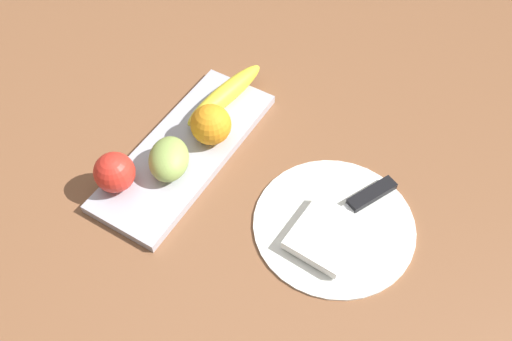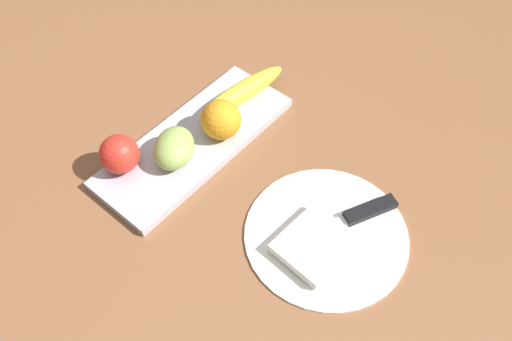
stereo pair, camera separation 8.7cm
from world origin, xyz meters
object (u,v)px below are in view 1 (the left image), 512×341
Objects in this scene: knife at (365,199)px; banana at (225,95)px; orange_near_apple at (211,125)px; grape_bunch at (169,159)px; apple at (115,172)px; fruit_tray at (185,150)px; folded_napkin at (326,235)px; dinner_plate at (334,224)px.

banana is at bearing -76.29° from knife.
orange_near_apple is 0.81× the size of grape_bunch.
apple reaches higher than knife.
fruit_tray is 0.29m from folded_napkin.
orange_near_apple is at bearing 154.98° from apple.
knife is at bearing 117.30° from apple.
grape_bunch is 0.34× the size of dinner_plate.
orange_near_apple is 0.27m from dinner_plate.
grape_bunch is (0.09, -0.02, -0.01)m from orange_near_apple.
fruit_tray is 0.32m from knife.
apple is 0.39× the size of knife.
fruit_tray is 0.13m from banana.
apple is 0.26× the size of dinner_plate.
orange_near_apple is 0.27m from folded_napkin.
banana is 0.33m from folded_napkin.
apple is 0.61× the size of folded_napkin.
dinner_plate is 2.38× the size of folded_napkin.
apple is 0.36m from dinner_plate.
banana reaches higher than dinner_plate.
banana is at bearing -177.88° from grape_bunch.
orange_near_apple is at bearing 166.75° from grape_bunch.
folded_napkin is (0.16, 0.29, -0.02)m from banana.
orange_near_apple reaches higher than grape_bunch.
apple is 0.41m from knife.
fruit_tray is 0.14m from apple.
orange_near_apple is at bearing -99.00° from dinner_plate.
apple reaches higher than grape_bunch.
fruit_tray is at bearing -170.57° from grape_bunch.
orange_near_apple is (-0.04, 0.03, 0.04)m from fruit_tray.
knife reaches higher than dinner_plate.
folded_napkin is at bearing 74.22° from orange_near_apple.
knife is (-0.06, 0.02, 0.01)m from dinner_plate.
folded_napkin is at bearing 12.12° from knife.
fruit_tray is at bearing 159.42° from apple.
grape_bunch reaches higher than fruit_tray.
grape_bunch is 0.29m from dinner_plate.
grape_bunch is 0.81× the size of folded_napkin.
dinner_plate is at bearing 180.00° from folded_napkin.
fruit_tray is 3.47× the size of folded_napkin.
banana is at bearing 169.23° from apple.
banana is 0.18m from grape_bunch.
apple is at bearing -25.02° from orange_near_apple.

